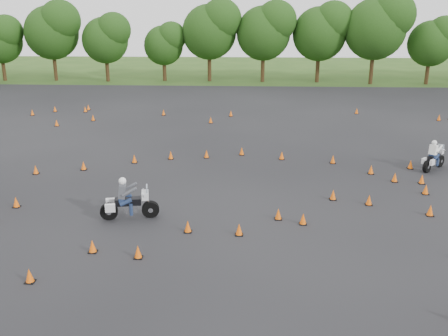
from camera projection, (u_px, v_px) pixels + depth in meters
name	position (u px, v px, depth m)	size (l,w,h in m)	color
ground	(219.00, 228.00, 19.74)	(140.00, 140.00, 0.00)	#2D5119
asphalt_pad	(226.00, 178.00, 25.44)	(62.00, 62.00, 0.00)	black
treeline	(283.00, 45.00, 50.97)	(87.44, 32.29, 10.44)	#1D3E11
traffic_cones	(224.00, 177.00, 24.99)	(36.57, 33.05, 0.45)	#FF620A
rider_grey	(129.00, 197.00, 20.35)	(2.40, 0.74, 1.85)	#494B51
rider_white	(435.00, 155.00, 26.56)	(2.13, 0.65, 1.64)	white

